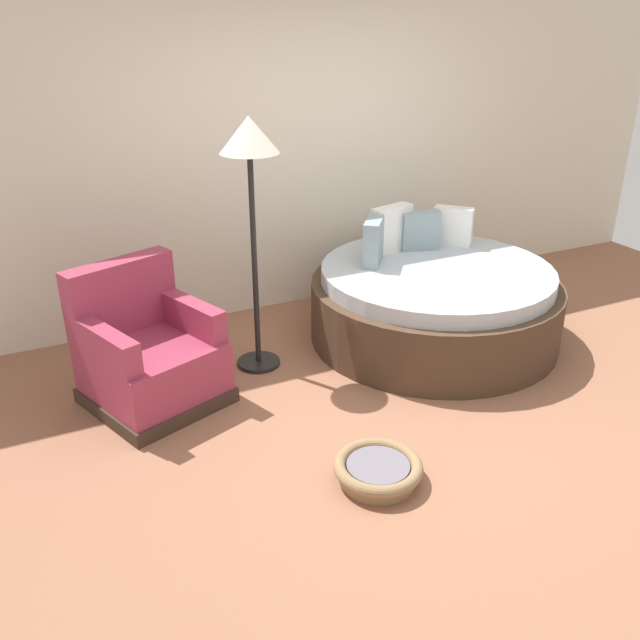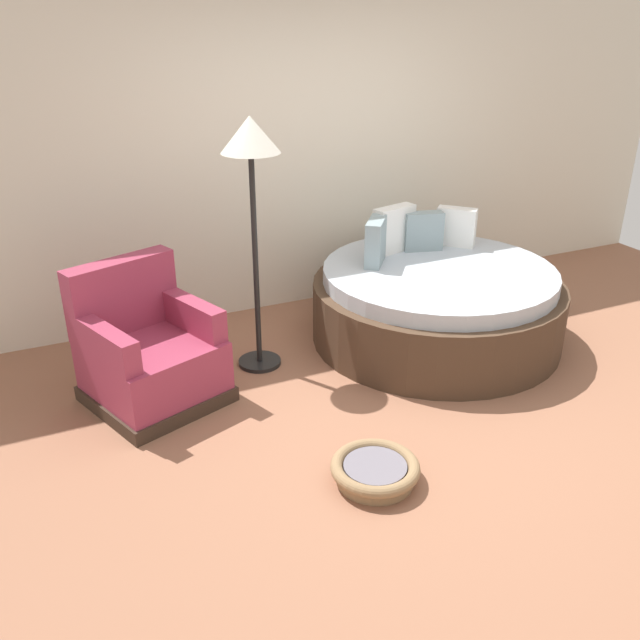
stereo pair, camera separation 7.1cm
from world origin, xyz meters
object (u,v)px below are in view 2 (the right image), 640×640
floor_lamp (251,160)px  red_armchair (148,355)px  pet_basket (375,470)px  round_daybed (436,303)px

floor_lamp → red_armchair: bearing=-170.1°
pet_basket → round_daybed: bearing=46.7°
round_daybed → pet_basket: 1.96m
pet_basket → floor_lamp: (-0.11, 1.59, 1.46)m
pet_basket → floor_lamp: floor_lamp is taller
pet_basket → floor_lamp: 2.16m
round_daybed → pet_basket: bearing=-133.3°
red_armchair → pet_basket: red_armchair is taller
round_daybed → floor_lamp: (-1.45, 0.17, 1.22)m
round_daybed → floor_lamp: size_ratio=1.09×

